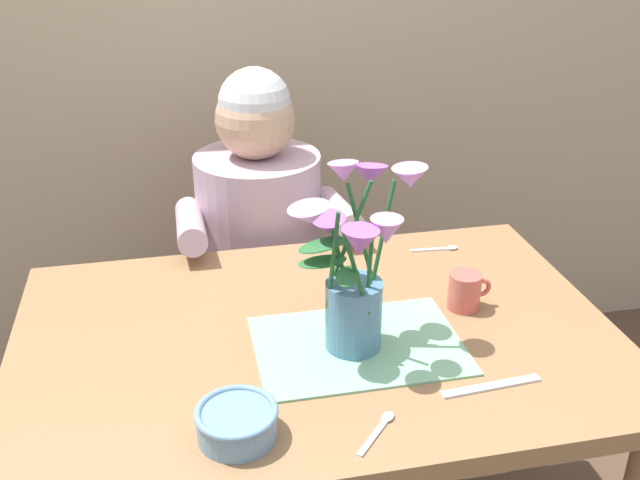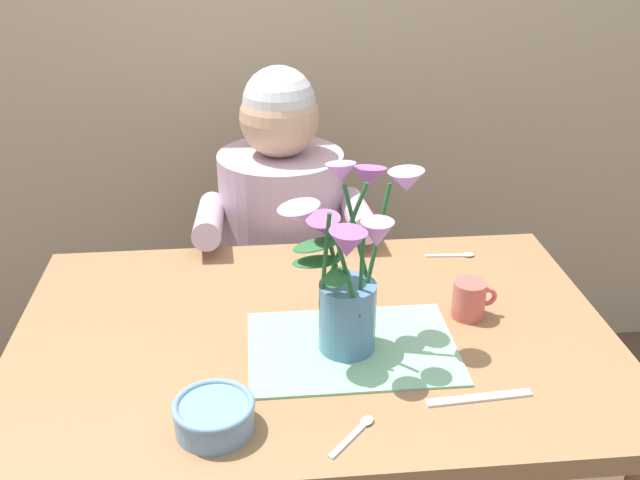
{
  "view_description": "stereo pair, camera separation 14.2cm",
  "coord_description": "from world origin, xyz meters",
  "px_view_note": "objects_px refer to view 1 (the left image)",
  "views": [
    {
      "loc": [
        -0.25,
        -1.2,
        1.55
      ],
      "look_at": [
        0.02,
        0.05,
        0.92
      ],
      "focal_mm": 40.79,
      "sensor_mm": 36.0,
      "label": 1
    },
    {
      "loc": [
        -0.11,
        -1.22,
        1.55
      ],
      "look_at": [
        0.02,
        0.05,
        0.92
      ],
      "focal_mm": 40.79,
      "sensor_mm": 36.0,
      "label": 2
    }
  ],
  "objects_px": {
    "seated_person": "(261,269)",
    "flower_vase": "(355,272)",
    "ceramic_bowl": "(237,422)",
    "dinner_knife": "(491,386)",
    "ceramic_mug": "(465,291)"
  },
  "relations": [
    {
      "from": "flower_vase",
      "to": "dinner_knife",
      "type": "relative_size",
      "value": 1.89
    },
    {
      "from": "ceramic_bowl",
      "to": "dinner_knife",
      "type": "xyz_separation_m",
      "value": [
        0.46,
        0.03,
        -0.03
      ]
    },
    {
      "from": "seated_person",
      "to": "ceramic_mug",
      "type": "bearing_deg",
      "value": -57.67
    },
    {
      "from": "ceramic_bowl",
      "to": "dinner_knife",
      "type": "distance_m",
      "value": 0.46
    },
    {
      "from": "seated_person",
      "to": "ceramic_bowl",
      "type": "relative_size",
      "value": 8.35
    },
    {
      "from": "ceramic_bowl",
      "to": "seated_person",
      "type": "bearing_deg",
      "value": 80.19
    },
    {
      "from": "seated_person",
      "to": "ceramic_mug",
      "type": "xyz_separation_m",
      "value": [
        0.36,
        -0.59,
        0.22
      ]
    },
    {
      "from": "ceramic_bowl",
      "to": "ceramic_mug",
      "type": "distance_m",
      "value": 0.59
    },
    {
      "from": "flower_vase",
      "to": "ceramic_bowl",
      "type": "xyz_separation_m",
      "value": [
        -0.25,
        -0.21,
        -0.14
      ]
    },
    {
      "from": "seated_person",
      "to": "ceramic_mug",
      "type": "distance_m",
      "value": 0.72
    },
    {
      "from": "flower_vase",
      "to": "dinner_knife",
      "type": "height_order",
      "value": "flower_vase"
    },
    {
      "from": "ceramic_bowl",
      "to": "dinner_knife",
      "type": "bearing_deg",
      "value": 4.34
    },
    {
      "from": "seated_person",
      "to": "flower_vase",
      "type": "bearing_deg",
      "value": -81.33
    },
    {
      "from": "seated_person",
      "to": "dinner_knife",
      "type": "height_order",
      "value": "seated_person"
    },
    {
      "from": "ceramic_bowl",
      "to": "flower_vase",
      "type": "bearing_deg",
      "value": 40.0
    }
  ]
}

